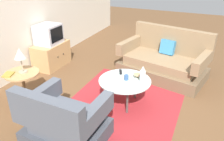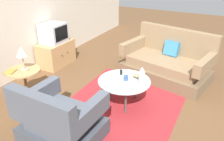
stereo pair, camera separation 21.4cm
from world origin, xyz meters
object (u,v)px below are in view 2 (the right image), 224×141
(couch, at_px, (167,63))
(book, at_px, (10,72))
(coffee_table, at_px, (124,82))
(side_table, at_px, (25,79))
(tv_stand, at_px, (56,53))
(mug, at_px, (126,78))
(vase, at_px, (142,76))
(television, at_px, (53,33))
(bowl, at_px, (138,77))
(tv_remote_dark, at_px, (121,72))
(armchair, at_px, (60,122))
(table_lamp, at_px, (22,52))

(couch, bearing_deg, book, 59.46)
(coffee_table, xyz_separation_m, side_table, (-0.67, 1.52, 0.01))
(tv_stand, relative_size, mug, 6.94)
(vase, relative_size, mug, 2.53)
(television, xyz_separation_m, bowl, (-0.58, -2.25, -0.28))
(tv_remote_dark, bearing_deg, television, -130.36)
(vase, relative_size, book, 1.36)
(armchair, height_order, television, television)
(side_table, relative_size, mug, 4.85)
(side_table, height_order, mug, side_table)
(coffee_table, height_order, vase, vase)
(vase, bearing_deg, armchair, 150.56)
(bowl, distance_m, book, 2.07)
(television, bearing_deg, table_lamp, -157.82)
(television, bearing_deg, bowl, -104.52)
(coffee_table, relative_size, television, 1.71)
(table_lamp, bearing_deg, side_table, 143.56)
(tv_remote_dark, bearing_deg, vase, 38.93)
(mug, bearing_deg, bowl, -44.12)
(television, bearing_deg, couch, -76.75)
(coffee_table, height_order, television, television)
(tv_remote_dark, bearing_deg, table_lamp, -81.77)
(armchair, distance_m, book, 1.35)
(television, xyz_separation_m, mug, (-0.73, -2.10, -0.26))
(television, distance_m, book, 1.65)
(table_lamp, relative_size, mug, 3.44)
(tv_remote_dark, bearing_deg, mug, 16.60)
(tv_remote_dark, relative_size, book, 0.79)
(coffee_table, height_order, tv_remote_dark, tv_remote_dark)
(armchair, xyz_separation_m, tv_stand, (1.94, 1.69, -0.04))
(coffee_table, distance_m, bowl, 0.25)
(side_table, xyz_separation_m, television, (1.43, 0.56, 0.33))
(television, distance_m, tv_remote_dark, 2.01)
(couch, relative_size, vase, 6.19)
(vase, bearing_deg, couch, -2.87)
(mug, relative_size, bowl, 0.79)
(armchair, distance_m, bowl, 1.47)
(couch, distance_m, coffee_table, 1.38)
(book, bearing_deg, couch, -63.17)
(table_lamp, bearing_deg, tv_remote_dark, -56.72)
(side_table, bearing_deg, book, 141.82)
(coffee_table, distance_m, vase, 0.34)
(bowl, bearing_deg, tv_remote_dark, 80.20)
(tv_stand, distance_m, book, 1.67)
(couch, relative_size, tv_remote_dark, 10.67)
(coffee_table, distance_m, table_lamp, 1.71)
(side_table, relative_size, tv_stand, 0.70)
(couch, bearing_deg, tv_remote_dark, 76.85)
(mug, height_order, book, book)
(television, relative_size, mug, 4.19)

